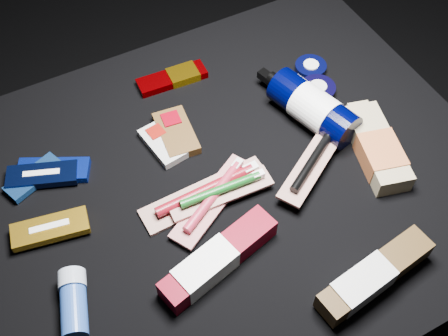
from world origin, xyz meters
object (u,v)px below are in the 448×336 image
lotion_bottle (313,108)px  bodywash_bottle (377,149)px  deodorant_stick (73,302)px  toothpaste_carton_red (214,262)px

lotion_bottle → bodywash_bottle: size_ratio=1.14×
bodywash_bottle → deodorant_stick: (-0.59, -0.02, 0.00)m
deodorant_stick → toothpaste_carton_red: 0.22m
deodorant_stick → lotion_bottle: bearing=32.1°
bodywash_bottle → toothpaste_carton_red: toothpaste_carton_red is taller
bodywash_bottle → lotion_bottle: bearing=129.6°
bodywash_bottle → deodorant_stick: size_ratio=1.82×
lotion_bottle → toothpaste_carton_red: bearing=-164.1°
lotion_bottle → toothpaste_carton_red: 0.36m
lotion_bottle → deodorant_stick: size_ratio=2.08×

